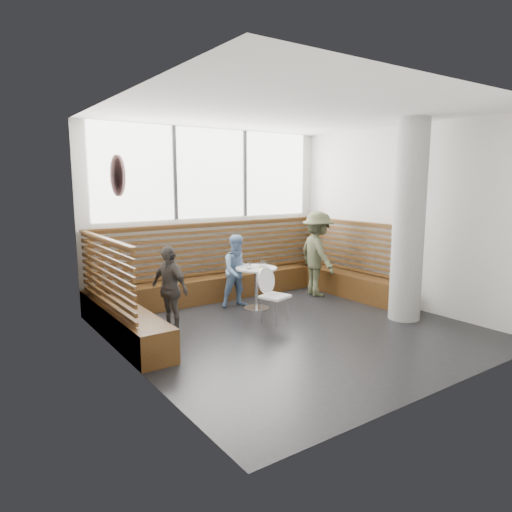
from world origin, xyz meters
TOP-DOWN VIEW (x-y plane):
  - room at (0.00, 0.00)m, footprint 5.00×5.00m
  - booth at (0.00, 1.77)m, footprint 5.00×2.50m
  - concrete_column at (1.85, -0.60)m, footprint 0.50×0.50m
  - wall_art at (-2.46, 0.40)m, footprint 0.03×0.50m
  - cafe_table at (0.19, 1.26)m, footprint 0.72×0.72m
  - cafe_chair at (-0.03, 0.50)m, footprint 0.42×0.41m
  - adult_man at (1.73, 1.38)m, footprint 0.87×1.19m
  - child_back at (0.01, 1.58)m, footprint 0.71×0.60m
  - child_left at (-1.55, 1.04)m, footprint 0.51×0.81m
  - plate_near at (0.11, 1.32)m, footprint 0.19×0.19m
  - plate_far at (0.28, 1.44)m, footprint 0.19×0.19m
  - glass_left at (0.02, 1.24)m, footprint 0.08×0.08m
  - glass_mid at (0.25, 1.20)m, footprint 0.07×0.07m
  - glass_right at (0.35, 1.29)m, footprint 0.07×0.07m
  - menu_card at (0.22, 1.09)m, footprint 0.24×0.21m

SIDE VIEW (x-z plane):
  - booth at x=0.00m, z-range -0.31..1.13m
  - cafe_chair at x=-0.03m, z-range 0.07..0.95m
  - cafe_table at x=0.19m, z-range 0.16..0.90m
  - child_left at x=-1.55m, z-range 0.00..1.29m
  - child_back at x=0.01m, z-range 0.00..1.30m
  - menu_card at x=0.22m, z-range 0.74..0.75m
  - plate_far at x=0.28m, z-range 0.74..0.76m
  - plate_near at x=0.11m, z-range 0.74..0.76m
  - glass_mid at x=0.25m, z-range 0.74..0.85m
  - glass_right at x=0.35m, z-range 0.74..0.86m
  - glass_left at x=0.02m, z-range 0.74..0.86m
  - adult_man at x=1.73m, z-range 0.00..1.66m
  - concrete_column at x=1.85m, z-range 0.00..3.20m
  - room at x=0.00m, z-range 0.00..3.20m
  - wall_art at x=-2.46m, z-range 2.05..2.55m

